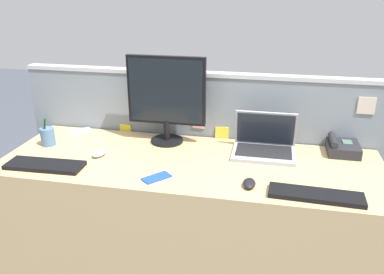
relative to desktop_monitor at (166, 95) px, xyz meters
name	(u,v)px	position (x,y,z in m)	size (l,w,h in m)	color
ground_plane	(190,270)	(0.19, -0.25, -1.02)	(10.00, 10.00, 0.00)	#424751
desk	(190,219)	(0.19, -0.25, -0.65)	(2.04, 0.73, 0.73)	tan
cubicle_divider	(203,158)	(0.19, 0.15, -0.45)	(2.30, 0.07, 1.13)	gray
desktop_monitor	(166,95)	(0.00, 0.00, 0.00)	(0.46, 0.19, 0.51)	black
laptop	(264,144)	(0.58, -0.05, -0.23)	(0.35, 0.26, 0.22)	#9EA0A8
desk_phone	(342,148)	(1.01, 0.03, -0.25)	(0.17, 0.19, 0.09)	#232328
keyboard_main	(45,165)	(-0.53, -0.48, -0.28)	(0.40, 0.14, 0.02)	black
keyboard_spare	(316,195)	(0.83, -0.51, -0.28)	(0.42, 0.12, 0.02)	black
computer_mouse_right_hand	(99,153)	(-0.31, -0.29, -0.27)	(0.06, 0.10, 0.03)	#9EA0A8
computer_mouse_left_hand	(249,183)	(0.53, -0.47, -0.27)	(0.06, 0.10, 0.03)	black
pen_cup	(48,137)	(-0.67, -0.20, -0.23)	(0.08, 0.08, 0.18)	#4C7093
cell_phone_blue_case	(157,178)	(0.07, -0.48, -0.28)	(0.07, 0.14, 0.01)	blue
cell_phone_white_slab	(80,131)	(-0.59, 0.05, -0.28)	(0.07, 0.14, 0.01)	silver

